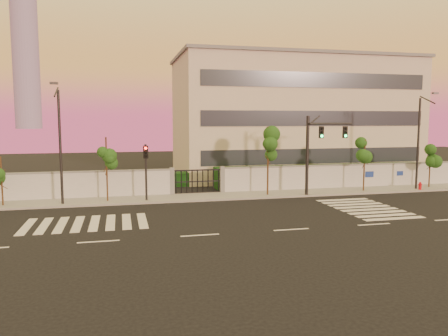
{
  "coord_description": "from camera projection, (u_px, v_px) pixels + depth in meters",
  "views": [
    {
      "loc": [
        -8.87,
        -21.49,
        5.91
      ],
      "look_at": [
        -2.29,
        6.0,
        2.75
      ],
      "focal_mm": 35.0,
      "sensor_mm": 36.0,
      "label": 1
    }
  ],
  "objects": [
    {
      "name": "fire_hydrant",
      "position": [
        420.0,
        187.0,
        35.91
      ],
      "size": [
        0.31,
        0.29,
        0.79
      ],
      "rotation": [
        0.0,
        0.0,
        0.29
      ],
      "color": "red",
      "rests_on": "ground"
    },
    {
      "name": "streetlight_east",
      "position": [
        420.0,
        139.0,
        35.86
      ],
      "size": [
        0.48,
        1.93,
        8.01
      ],
      "color": "black",
      "rests_on": "ground"
    },
    {
      "name": "institutional_building",
      "position": [
        293.0,
        117.0,
        46.13
      ],
      "size": [
        24.4,
        12.4,
        12.25
      ],
      "color": "beige",
      "rests_on": "ground"
    },
    {
      "name": "traffic_signal_main",
      "position": [
        317.0,
        146.0,
        33.25
      ],
      "size": [
        3.9,
        0.57,
        6.17
      ],
      "rotation": [
        0.0,
        0.0,
        0.11
      ],
      "color": "black",
      "rests_on": "ground"
    },
    {
      "name": "street_tree_c",
      "position": [
        107.0,
        155.0,
        30.66
      ],
      "size": [
        1.38,
        1.1,
        4.67
      ],
      "color": "#382314",
      "rests_on": "ground"
    },
    {
      "name": "streetlight_west",
      "position": [
        60.0,
        141.0,
        29.26
      ],
      "size": [
        0.49,
        1.98,
        8.24
      ],
      "color": "black",
      "rests_on": "ground"
    },
    {
      "name": "street_tree_e",
      "position": [
        365.0,
        154.0,
        35.2
      ],
      "size": [
        1.42,
        1.13,
        4.28
      ],
      "color": "#382314",
      "rests_on": "ground"
    },
    {
      "name": "hedge_row",
      "position": [
        239.0,
        178.0,
        37.91
      ],
      "size": [
        41.0,
        4.25,
        1.8
      ],
      "color": "black",
      "rests_on": "ground"
    },
    {
      "name": "road_markings",
      "position": [
        244.0,
        216.0,
        26.75
      ],
      "size": [
        57.0,
        7.62,
        0.02
      ],
      "color": "silver",
      "rests_on": "ground"
    },
    {
      "name": "street_tree_f",
      "position": [
        430.0,
        158.0,
        37.18
      ],
      "size": [
        1.41,
        1.12,
        3.61
      ],
      "color": "#382314",
      "rests_on": "ground"
    },
    {
      "name": "ground",
      "position": [
        291.0,
        230.0,
        23.48
      ],
      "size": [
        120.0,
        120.0,
        0.0
      ],
      "primitive_type": "plane",
      "color": "black",
      "rests_on": "ground"
    },
    {
      "name": "traffic_signal_secondary",
      "position": [
        146.0,
        166.0,
        30.99
      ],
      "size": [
        0.32,
        0.33,
        4.16
      ],
      "rotation": [
        0.0,
        0.0,
        0.31
      ],
      "color": "black",
      "rests_on": "ground"
    },
    {
      "name": "distant_skyscraper",
      "position": [
        24.0,
        29.0,
        272.18
      ],
      "size": [
        16.0,
        16.0,
        118.0
      ],
      "color": "slate",
      "rests_on": "ground"
    },
    {
      "name": "sidewalk",
      "position": [
        239.0,
        195.0,
        33.62
      ],
      "size": [
        60.0,
        3.0,
        0.15
      ],
      "primitive_type": "cube",
      "color": "gray",
      "rests_on": "ground"
    },
    {
      "name": "street_tree_d",
      "position": [
        268.0,
        145.0,
        33.19
      ],
      "size": [
        1.6,
        1.27,
        5.35
      ],
      "color": "#382314",
      "rests_on": "ground"
    },
    {
      "name": "street_tree_b",
      "position": [
        1.0,
        170.0,
        29.16
      ],
      "size": [
        1.31,
        1.04,
        3.45
      ],
      "color": "#382314",
      "rests_on": "ground"
    },
    {
      "name": "perimeter_wall",
      "position": [
        236.0,
        180.0,
        34.98
      ],
      "size": [
        60.0,
        0.36,
        2.2
      ],
      "color": "#AFB2B7",
      "rests_on": "ground"
    }
  ]
}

